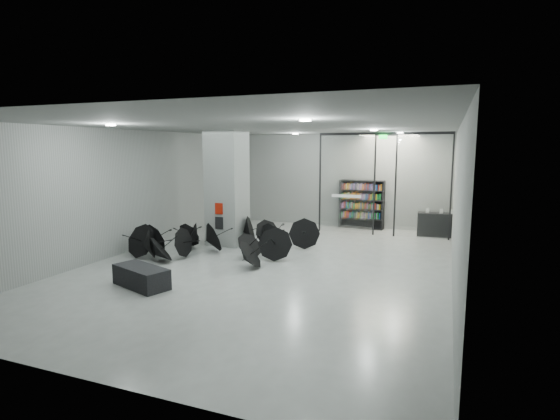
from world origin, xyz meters
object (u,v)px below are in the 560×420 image
at_px(bookshelf, 362,204).
at_px(shop_counter, 438,225).
at_px(column, 227,188).
at_px(umbrella_cluster, 219,244).
at_px(bench, 141,277).

distance_m(bookshelf, shop_counter, 3.21).
height_order(column, bookshelf, column).
distance_m(column, bookshelf, 6.22).
bearing_deg(umbrella_cluster, shop_counter, 40.50).
bearing_deg(bench, umbrella_cluster, 107.13).
height_order(bookshelf, shop_counter, bookshelf).
distance_m(bookshelf, umbrella_cluster, 7.12).
height_order(column, bench, column).
relative_size(column, shop_counter, 2.62).
bearing_deg(bookshelf, bench, -105.32).
relative_size(bench, shop_counter, 1.03).
xyz_separation_m(column, umbrella_cluster, (0.46, -1.45, -1.69)).
relative_size(shop_counter, umbrella_cluster, 0.27).
distance_m(bench, umbrella_cluster, 3.68).
xyz_separation_m(column, shop_counter, (6.99, 4.13, -1.54)).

